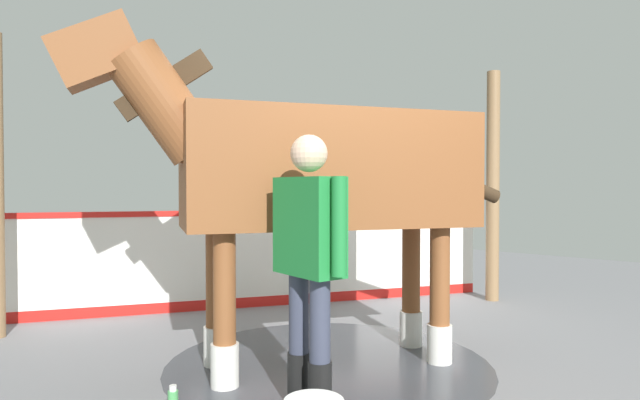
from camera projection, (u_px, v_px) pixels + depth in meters
ground_plane at (372, 362)px, 4.39m from camera, size 16.00×16.00×0.02m
wet_patch at (329, 364)px, 4.30m from camera, size 2.58×2.58×0.00m
barrier_wall at (268, 261)px, 6.42m from camera, size 3.00×4.83×1.15m
roof_post_far at (493, 186)px, 6.71m from camera, size 0.16×0.16×2.85m
horse at (315, 174)px, 4.23m from camera, size 2.15×3.18×2.63m
handler at (309, 251)px, 3.36m from camera, size 0.68×0.33×1.74m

